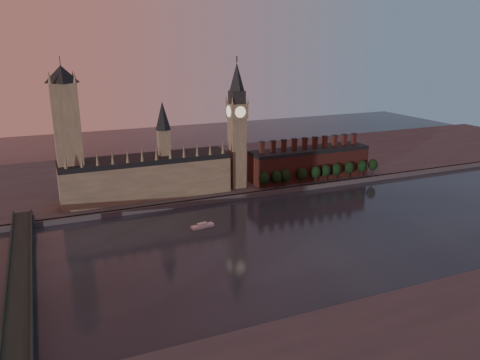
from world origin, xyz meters
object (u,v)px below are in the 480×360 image
Objects in this scene: westminster_bridge at (20,280)px; big_ben at (237,125)px; victoria_tower at (67,132)px; river_boat at (202,226)px.

big_ben is at bearing 34.33° from westminster_bridge.
victoria_tower reaches higher than westminster_bridge.
victoria_tower is 119.22m from river_boat.
westminster_bridge is (-35.00, -117.70, -51.65)m from victoria_tower.
westminster_bridge is 121.23m from river_boat.
westminster_bridge reaches higher than river_boat.
westminster_bridge is 12.15× the size of river_boat.
big_ben reaches higher than westminster_bridge.
river_boat is (111.59, 46.99, -6.21)m from westminster_bridge.
westminster_bridge is at bearing -165.36° from river_boat.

